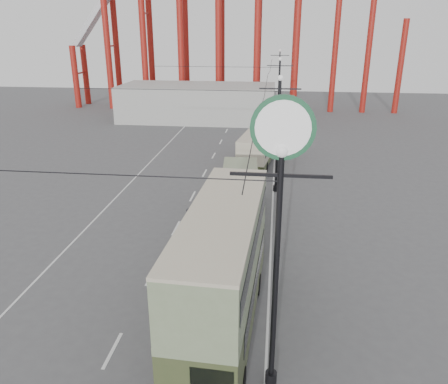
# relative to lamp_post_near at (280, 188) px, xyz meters

# --- Properties ---
(ground) EXTENTS (160.00, 160.00, 0.00)m
(ground) POSITION_rel_lamp_post_near_xyz_m (-5.60, 3.00, -7.86)
(ground) COLOR #4D4D4F
(ground) RESTS_ON ground
(road_markings) EXTENTS (12.52, 120.00, 0.01)m
(road_markings) POSITION_rel_lamp_post_near_xyz_m (-6.46, 22.70, -7.86)
(road_markings) COLOR silver
(road_markings) RESTS_ON ground
(lamp_post_near) EXTENTS (3.20, 0.44, 10.80)m
(lamp_post_near) POSITION_rel_lamp_post_near_xyz_m (0.00, 0.00, 0.00)
(lamp_post_near) COLOR black
(lamp_post_near) RESTS_ON ground
(lamp_post_mid) EXTENTS (3.20, 0.44, 9.32)m
(lamp_post_mid) POSITION_rel_lamp_post_near_xyz_m (0.00, 21.00, -3.18)
(lamp_post_mid) COLOR black
(lamp_post_mid) RESTS_ON ground
(lamp_post_far) EXTENTS (3.20, 0.44, 9.32)m
(lamp_post_far) POSITION_rel_lamp_post_near_xyz_m (0.00, 43.00, -3.18)
(lamp_post_far) COLOR black
(lamp_post_far) RESTS_ON ground
(lamp_post_distant) EXTENTS (3.20, 0.44, 9.32)m
(lamp_post_distant) POSITION_rel_lamp_post_near_xyz_m (0.00, 65.00, -3.18)
(lamp_post_distant) COLOR black
(lamp_post_distant) RESTS_ON ground
(fairground_shed) EXTENTS (22.00, 10.00, 5.00)m
(fairground_shed) POSITION_rel_lamp_post_near_xyz_m (-11.60, 50.00, -5.36)
(fairground_shed) COLOR #A6A6A1
(fairground_shed) RESTS_ON ground
(double_decker_bus) EXTENTS (3.20, 10.96, 5.83)m
(double_decker_bus) POSITION_rel_lamp_post_near_xyz_m (-2.18, 2.91, -4.60)
(double_decker_bus) COLOR #384324
(double_decker_bus) RESTS_ON ground
(single_decker_green) EXTENTS (3.32, 11.19, 3.12)m
(single_decker_green) POSITION_rel_lamp_post_near_xyz_m (-2.46, 14.40, -6.10)
(single_decker_green) COLOR #6F7E5C
(single_decker_green) RESTS_ON ground
(single_decker_cream) EXTENTS (3.98, 10.60, 3.22)m
(single_decker_cream) POSITION_rel_lamp_post_near_xyz_m (-1.69, 29.23, -6.05)
(single_decker_cream) COLOR #BCB297
(single_decker_cream) RESTS_ON ground
(pedestrian) EXTENTS (0.74, 0.50, 2.01)m
(pedestrian) POSITION_rel_lamp_post_near_xyz_m (-5.45, 11.82, -6.86)
(pedestrian) COLOR black
(pedestrian) RESTS_ON ground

